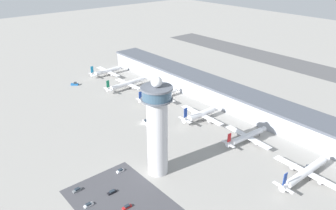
# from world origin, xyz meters

# --- Properties ---
(ground_plane) EXTENTS (1000.00, 1000.00, 0.00)m
(ground_plane) POSITION_xyz_m (0.00, 0.00, 0.00)
(ground_plane) COLOR gray
(terminal_building) EXTENTS (247.37, 25.00, 15.61)m
(terminal_building) POSITION_xyz_m (0.00, 70.00, 7.90)
(terminal_building) COLOR #A3A8B2
(terminal_building) RESTS_ON ground
(runway_strip) EXTENTS (371.05, 44.00, 0.01)m
(runway_strip) POSITION_xyz_m (0.00, 207.59, 0.00)
(runway_strip) COLOR #515154
(runway_strip) RESTS_ON ground
(control_tower) EXTENTS (16.24, 16.24, 56.11)m
(control_tower) POSITION_xyz_m (51.81, -26.56, 28.38)
(control_tower) COLOR #BCBCC1
(control_tower) RESTS_ON ground
(parking_lot_surface) EXTENTS (64.00, 40.00, 0.01)m
(parking_lot_surface) POSITION_xyz_m (64.26, -55.60, 0.00)
(parking_lot_surface) COLOR #424247
(parking_lot_surface) RESTS_ON ground
(airplane_gate_alpha) EXTENTS (36.90, 35.27, 12.56)m
(airplane_gate_alpha) POSITION_xyz_m (-104.46, 34.42, 4.11)
(airplane_gate_alpha) COLOR white
(airplane_gate_alpha) RESTS_ON ground
(airplane_gate_bravo) EXTENTS (33.90, 43.24, 12.65)m
(airplane_gate_bravo) POSITION_xyz_m (-62.07, 29.87, 4.46)
(airplane_gate_bravo) COLOR white
(airplane_gate_bravo) RESTS_ON ground
(airplane_gate_charlie) EXTENTS (34.19, 40.11, 11.75)m
(airplane_gate_charlie) POSITION_xyz_m (-24.34, 36.28, 4.01)
(airplane_gate_charlie) COLOR white
(airplane_gate_charlie) RESTS_ON ground
(airplane_gate_delta) EXTENTS (39.39, 32.52, 14.09)m
(airplane_gate_delta) POSITION_xyz_m (23.92, 35.68, 4.70)
(airplane_gate_delta) COLOR white
(airplane_gate_delta) RESTS_ON ground
(airplane_gate_echo) EXTENTS (35.57, 35.38, 11.45)m
(airplane_gate_echo) POSITION_xyz_m (63.90, 36.77, 3.75)
(airplane_gate_echo) COLOR silver
(airplane_gate_echo) RESTS_ON ground
(airplane_gate_foxtrot) EXTENTS (38.66, 43.77, 12.89)m
(airplane_gate_foxtrot) POSITION_xyz_m (107.87, 29.95, 4.06)
(airplane_gate_foxtrot) COLOR white
(airplane_gate_foxtrot) RESTS_ON ground
(service_truck_catering) EXTENTS (8.35, 3.66, 2.45)m
(service_truck_catering) POSITION_xyz_m (2.14, 2.71, 0.84)
(service_truck_catering) COLOR black
(service_truck_catering) RESTS_ON ground
(service_truck_fuel) EXTENTS (6.69, 7.88, 2.96)m
(service_truck_fuel) POSITION_xyz_m (104.98, 37.87, 1.03)
(service_truck_fuel) COLOR black
(service_truck_fuel) RESTS_ON ground
(service_truck_baggage) EXTENTS (6.31, 6.59, 3.05)m
(service_truck_baggage) POSITION_xyz_m (-99.73, -3.08, 1.06)
(service_truck_baggage) COLOR black
(service_truck_baggage) RESTS_ON ground
(car_yellow_taxi) EXTENTS (1.91, 4.40, 1.47)m
(car_yellow_taxi) POSITION_xyz_m (38.46, -42.67, 0.57)
(car_yellow_taxi) COLOR black
(car_yellow_taxi) RESTS_ON ground
(car_green_van) EXTENTS (1.94, 4.62, 1.52)m
(car_green_van) POSITION_xyz_m (51.71, -69.12, 0.59)
(car_green_van) COLOR black
(car_green_van) RESTS_ON ground
(car_blue_compact) EXTENTS (1.93, 4.84, 1.48)m
(car_blue_compact) POSITION_xyz_m (64.75, -55.80, 0.57)
(car_blue_compact) COLOR black
(car_blue_compact) RESTS_ON ground
(car_silver_sedan) EXTENTS (1.97, 4.65, 1.58)m
(car_silver_sedan) POSITION_xyz_m (38.08, -68.38, 0.62)
(car_silver_sedan) COLOR black
(car_silver_sedan) RESTS_ON ground
(car_navy_sedan) EXTENTS (1.88, 4.83, 1.41)m
(car_navy_sedan) POSITION_xyz_m (50.94, -55.61, 0.54)
(car_navy_sedan) COLOR black
(car_navy_sedan) RESTS_ON ground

